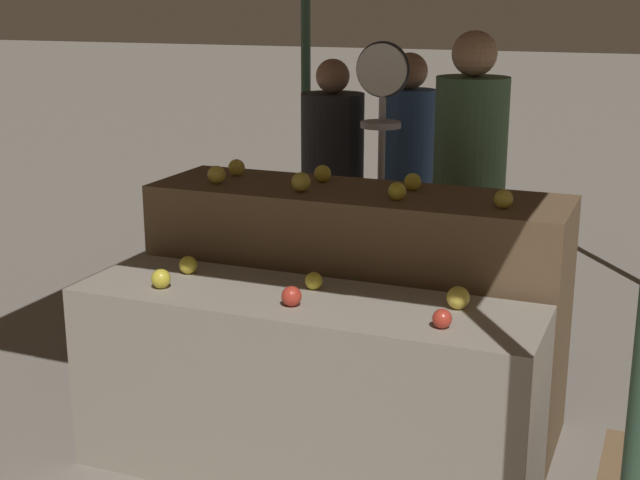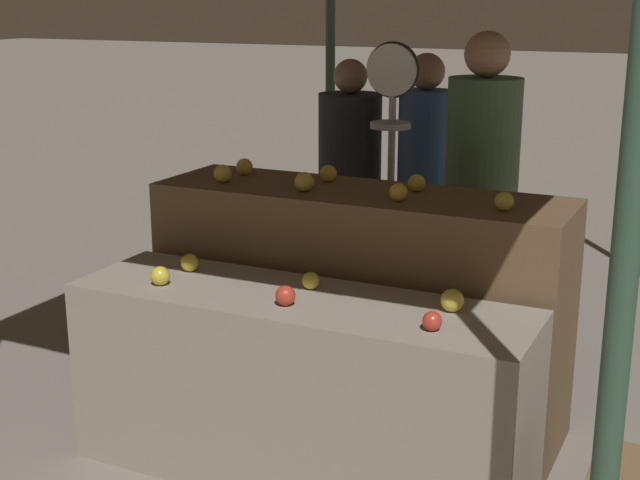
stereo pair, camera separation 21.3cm
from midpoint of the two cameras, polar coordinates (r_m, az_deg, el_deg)
ground_plane at (r=3.79m, az=0.35°, el=-14.81°), size 60.00×60.00×0.00m
display_counter_front at (r=3.61m, az=0.36°, el=-9.49°), size 1.86×0.55×0.77m
display_counter_back at (r=4.06m, az=4.00°, el=-4.31°), size 1.86×0.55×1.08m
apple_front_0 at (r=3.64m, az=-8.55°, el=-2.30°), size 0.08×0.08×0.08m
apple_front_1 at (r=3.36m, az=-0.42°, el=-3.60°), size 0.08×0.08×0.08m
apple_front_2 at (r=3.15m, az=9.12°, el=-5.17°), size 0.07×0.07×0.07m
apple_front_3 at (r=3.80m, az=-6.77°, el=-1.46°), size 0.08×0.08×0.08m
apple_front_4 at (r=3.55m, az=1.06°, el=-2.62°), size 0.07×0.07×0.07m
apple_front_5 at (r=3.35m, az=10.27°, el=-3.84°), size 0.09×0.09×0.09m
apple_back_0 at (r=4.09m, az=-4.77°, el=4.25°), size 0.08×0.08×0.08m
apple_back_1 at (r=3.89m, az=0.56°, el=3.74°), size 0.09×0.09×0.09m
apple_back_2 at (r=3.72m, az=6.67°, el=3.05°), size 0.08×0.08×0.08m
apple_back_3 at (r=3.63m, az=13.35°, el=2.41°), size 0.08×0.08×0.08m
apple_back_4 at (r=4.26m, az=-3.43°, el=4.70°), size 0.08×0.08×0.08m
apple_back_5 at (r=4.09m, az=2.03°, el=4.26°), size 0.08×0.08×0.08m
apple_back_6 at (r=3.92m, az=7.76°, el=3.63°), size 0.08×0.08×0.08m
produce_scale at (r=4.42m, az=5.95°, el=6.48°), size 0.27×0.20×1.70m
person_vendor_at_scale at (r=4.66m, az=11.58°, el=3.90°), size 0.44×0.44×1.74m
person_customer_left at (r=5.28m, az=7.81°, el=4.56°), size 0.34×0.34×1.60m
person_customer_right at (r=5.44m, az=3.04°, el=4.49°), size 0.47×0.47×1.55m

